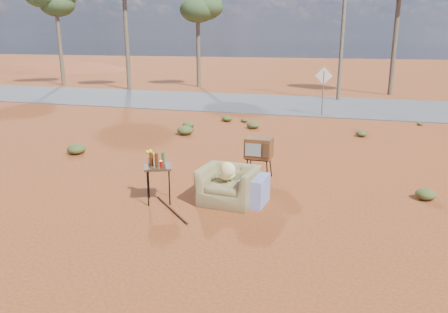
# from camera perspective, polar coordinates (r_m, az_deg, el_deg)

# --- Properties ---
(ground) EXTENTS (140.00, 140.00, 0.00)m
(ground) POSITION_cam_1_polar(r_m,az_deg,el_deg) (9.25, -2.39, -6.62)
(ground) COLOR #944C1D
(ground) RESTS_ON ground
(highway) EXTENTS (140.00, 7.00, 0.04)m
(highway) POSITION_cam_1_polar(r_m,az_deg,el_deg) (23.54, 9.50, 6.71)
(highway) COLOR #565659
(highway) RESTS_ON ground
(dirt_mound) EXTENTS (26.00, 18.00, 2.00)m
(dirt_mound) POSITION_cam_1_polar(r_m,az_deg,el_deg) (53.49, -21.81, 10.53)
(dirt_mound) COLOR #9B4725
(dirt_mound) RESTS_ON ground
(armchair) EXTENTS (1.45, 0.90, 1.03)m
(armchair) POSITION_cam_1_polar(r_m,az_deg,el_deg) (9.34, 1.20, -3.23)
(armchair) COLOR olive
(armchair) RESTS_ON ground
(tv_unit) EXTENTS (0.66, 0.54, 1.05)m
(tv_unit) POSITION_cam_1_polar(r_m,az_deg,el_deg) (10.91, 4.57, 1.07)
(tv_unit) COLOR black
(tv_unit) RESTS_ON ground
(side_table) EXTENTS (0.74, 0.74, 1.13)m
(side_table) POSITION_cam_1_polar(r_m,az_deg,el_deg) (9.42, -8.84, -1.02)
(side_table) COLOR #3D2916
(side_table) RESTS_ON ground
(rusty_bar) EXTENTS (1.18, 1.19, 0.04)m
(rusty_bar) POSITION_cam_1_polar(r_m,az_deg,el_deg) (9.13, -6.86, -6.88)
(rusty_bar) COLOR #4F2815
(rusty_bar) RESTS_ON ground
(road_sign) EXTENTS (0.78, 0.06, 2.19)m
(road_sign) POSITION_cam_1_polar(r_m,az_deg,el_deg) (20.25, 12.87, 9.40)
(road_sign) COLOR brown
(road_sign) RESTS_ON ground
(eucalyptus_far_left) EXTENTS (3.20, 3.20, 7.10)m
(eucalyptus_far_left) POSITION_cam_1_polar(r_m,az_deg,el_deg) (35.06, -21.12, 18.40)
(eucalyptus_far_left) COLOR brown
(eucalyptus_far_left) RESTS_ON ground
(eucalyptus_near_left) EXTENTS (3.20, 3.20, 6.60)m
(eucalyptus_near_left) POSITION_cam_1_polar(r_m,az_deg,el_deg) (32.06, -3.46, 18.84)
(eucalyptus_near_left) COLOR brown
(eucalyptus_near_left) RESTS_ON ground
(utility_pole_center) EXTENTS (1.40, 0.20, 8.00)m
(utility_pole_center) POSITION_cam_1_polar(r_m,az_deg,el_deg) (25.64, 15.28, 16.34)
(utility_pole_center) COLOR brown
(utility_pole_center) RESTS_ON ground
(scrub_patch) EXTENTS (17.49, 8.07, 0.33)m
(scrub_patch) POSITION_cam_1_polar(r_m,az_deg,el_deg) (13.45, 0.31, 1.05)
(scrub_patch) COLOR #4B5926
(scrub_patch) RESTS_ON ground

